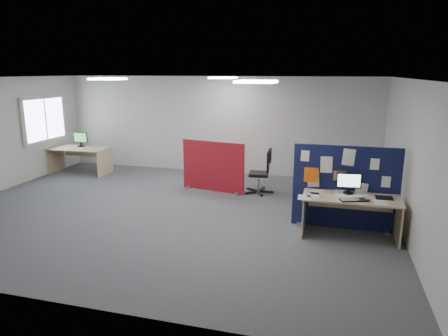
% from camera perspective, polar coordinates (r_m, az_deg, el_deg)
% --- Properties ---
extents(floor, '(9.00, 9.00, 0.00)m').
position_cam_1_polar(floor, '(8.42, -8.00, -6.12)').
color(floor, '#575A5F').
rests_on(floor, ground).
extents(ceiling, '(9.00, 7.00, 0.02)m').
position_cam_1_polar(ceiling, '(7.93, -8.65, 12.58)').
color(ceiling, white).
rests_on(ceiling, wall_back).
extents(wall_back, '(9.00, 0.02, 2.70)m').
position_cam_1_polar(wall_back, '(11.32, -1.25, 6.15)').
color(wall_back, silver).
rests_on(wall_back, floor).
extents(wall_front, '(9.00, 0.02, 2.70)m').
position_cam_1_polar(wall_front, '(5.14, -23.96, -4.27)').
color(wall_front, silver).
rests_on(wall_front, floor).
extents(wall_right, '(0.02, 7.00, 2.70)m').
position_cam_1_polar(wall_right, '(7.53, 24.98, 1.03)').
color(wall_right, silver).
rests_on(wall_right, floor).
extents(window, '(0.06, 1.70, 1.30)m').
position_cam_1_polar(window, '(12.06, -24.24, 6.38)').
color(window, white).
rests_on(window, wall_left).
extents(ceiling_lights, '(4.10, 4.10, 0.04)m').
position_cam_1_polar(ceiling_lights, '(8.43, -4.66, 12.53)').
color(ceiling_lights, white).
rests_on(ceiling_lights, ceiling).
extents(navy_divider, '(1.87, 0.30, 1.54)m').
position_cam_1_polar(navy_divider, '(7.56, 16.74, -2.70)').
color(navy_divider, '#10123E').
rests_on(navy_divider, floor).
extents(main_desk, '(1.63, 0.73, 0.73)m').
position_cam_1_polar(main_desk, '(7.29, 17.63, -5.20)').
color(main_desk, '#CFB384').
rests_on(main_desk, floor).
extents(monitor_main, '(0.43, 0.18, 0.37)m').
position_cam_1_polar(monitor_main, '(7.32, 17.43, -1.94)').
color(monitor_main, black).
rests_on(monitor_main, main_desk).
extents(keyboard, '(0.48, 0.31, 0.02)m').
position_cam_1_polar(keyboard, '(7.01, 18.06, -4.34)').
color(keyboard, black).
rests_on(keyboard, main_desk).
extents(mouse, '(0.11, 0.07, 0.03)m').
position_cam_1_polar(mouse, '(7.07, 19.79, -4.32)').
color(mouse, '#A5A4A9').
rests_on(mouse, main_desk).
extents(paper_tray, '(0.28, 0.22, 0.01)m').
position_cam_1_polar(paper_tray, '(7.32, 21.91, -3.96)').
color(paper_tray, black).
rests_on(paper_tray, main_desk).
extents(red_divider, '(1.60, 0.34, 1.21)m').
position_cam_1_polar(red_divider, '(9.58, -1.59, 0.16)').
color(red_divider, maroon).
rests_on(red_divider, floor).
extents(second_desk, '(1.68, 0.84, 0.73)m').
position_cam_1_polar(second_desk, '(12.05, -19.85, 1.97)').
color(second_desk, '#CFB384').
rests_on(second_desk, floor).
extents(monitor_second, '(0.45, 0.20, 0.41)m').
position_cam_1_polar(monitor_second, '(12.12, -19.81, 3.96)').
color(monitor_second, black).
rests_on(monitor_second, second_desk).
extents(office_chair, '(0.68, 0.69, 1.05)m').
position_cam_1_polar(office_chair, '(9.43, 5.67, -0.12)').
color(office_chair, black).
rests_on(office_chair, floor).
extents(desk_papers, '(1.47, 0.82, 0.00)m').
position_cam_1_polar(desk_papers, '(7.21, 15.68, -3.78)').
color(desk_papers, white).
rests_on(desk_papers, main_desk).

